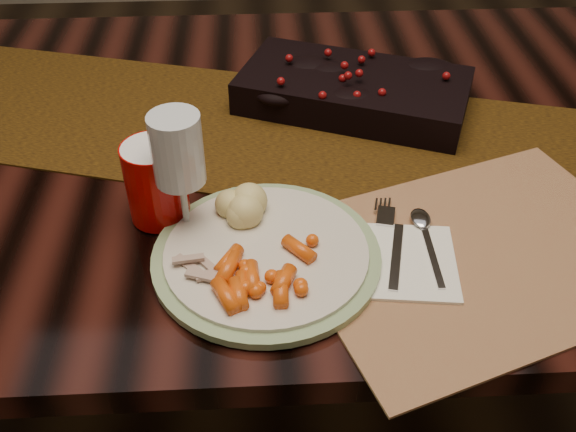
{
  "coord_description": "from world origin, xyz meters",
  "views": [
    {
      "loc": [
        -0.02,
        -0.91,
        1.34
      ],
      "look_at": [
        0.01,
        -0.28,
        0.8
      ],
      "focal_mm": 40.0,
      "sensor_mm": 36.0,
      "label": 1
    }
  ],
  "objects": [
    {
      "name": "baby_carrots",
      "position": [
        -0.02,
        -0.35,
        0.78
      ],
      "size": [
        0.14,
        0.12,
        0.02
      ],
      "primitive_type": null,
      "rotation": [
        0.0,
        0.0,
        -0.15
      ],
      "color": "#E1510E",
      "rests_on": "dinner_plate"
    },
    {
      "name": "table_runner",
      "position": [
        -0.0,
        0.0,
        0.75
      ],
      "size": [
        1.85,
        0.85,
        0.0
      ],
      "primitive_type": "cube",
      "rotation": [
        0.0,
        0.0,
        -0.28
      ],
      "color": "#452D0A",
      "rests_on": "dining_table"
    },
    {
      "name": "floor",
      "position": [
        0.0,
        0.0,
        0.0
      ],
      "size": [
        5.0,
        5.0,
        0.0
      ],
      "primitive_type": "plane",
      "color": "black",
      "rests_on": "ground"
    },
    {
      "name": "spoon",
      "position": [
        0.2,
        -0.3,
        0.76
      ],
      "size": [
        0.03,
        0.14,
        0.0
      ],
      "primitive_type": null,
      "rotation": [
        0.0,
        0.0,
        -0.02
      ],
      "color": "#A09EBD",
      "rests_on": "napkin"
    },
    {
      "name": "mashed_potatoes",
      "position": [
        -0.05,
        -0.24,
        0.79
      ],
      "size": [
        0.09,
        0.08,
        0.05
      ],
      "primitive_type": null,
      "rotation": [
        0.0,
        0.0,
        0.03
      ],
      "color": "tan",
      "rests_on": "dinner_plate"
    },
    {
      "name": "red_cup",
      "position": [
        -0.16,
        -0.21,
        0.81
      ],
      "size": [
        0.09,
        0.09,
        0.11
      ],
      "primitive_type": "cylinder",
      "rotation": [
        0.0,
        0.0,
        0.09
      ],
      "color": "#AD0805",
      "rests_on": "placemat_main"
    },
    {
      "name": "wine_glass",
      "position": [
        -0.12,
        -0.24,
        0.84
      ],
      "size": [
        0.08,
        0.08,
        0.18
      ],
      "primitive_type": null,
      "rotation": [
        0.0,
        0.0,
        -0.32
      ],
      "color": "silver",
      "rests_on": "dining_table"
    },
    {
      "name": "dinner_plate",
      "position": [
        -0.02,
        -0.31,
        0.76
      ],
      "size": [
        0.34,
        0.34,
        0.02
      ],
      "primitive_type": "cylinder",
      "rotation": [
        0.0,
        0.0,
        -0.16
      ],
      "color": "silver",
      "rests_on": "placemat_main"
    },
    {
      "name": "fork",
      "position": [
        0.15,
        -0.3,
        0.76
      ],
      "size": [
        0.06,
        0.16,
        0.0
      ],
      "primitive_type": null,
      "rotation": [
        0.0,
        0.0,
        -0.25
      ],
      "color": "silver",
      "rests_on": "napkin"
    },
    {
      "name": "napkin",
      "position": [
        0.17,
        -0.32,
        0.76
      ],
      "size": [
        0.14,
        0.15,
        0.0
      ],
      "primitive_type": "cube",
      "rotation": [
        0.0,
        0.0,
        -0.12
      ],
      "color": "white",
      "rests_on": "placemat_main"
    },
    {
      "name": "turkey_shreds",
      "position": [
        -0.1,
        -0.34,
        0.78
      ],
      "size": [
        0.09,
        0.08,
        0.02
      ],
      "primitive_type": null,
      "rotation": [
        0.0,
        0.0,
        -0.25
      ],
      "color": "tan",
      "rests_on": "dinner_plate"
    },
    {
      "name": "centerpiece",
      "position": [
        0.15,
        0.08,
        0.79
      ],
      "size": [
        0.44,
        0.33,
        0.08
      ],
      "primitive_type": null,
      "rotation": [
        0.0,
        0.0,
        -0.38
      ],
      "color": "black",
      "rests_on": "table_runner"
    },
    {
      "name": "placemat_main",
      "position": [
        0.26,
        -0.31,
        0.75
      ],
      "size": [
        0.55,
        0.48,
        0.0
      ],
      "primitive_type": "cube",
      "rotation": [
        0.0,
        0.0,
        0.34
      ],
      "color": "#89634F",
      "rests_on": "dining_table"
    },
    {
      "name": "dining_table",
      "position": [
        0.0,
        0.0,
        0.38
      ],
      "size": [
        1.8,
        1.0,
        0.75
      ],
      "primitive_type": "cube",
      "color": "black",
      "rests_on": "floor"
    }
  ]
}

